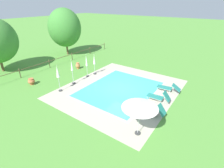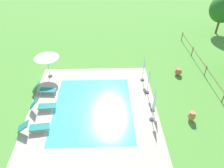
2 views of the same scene
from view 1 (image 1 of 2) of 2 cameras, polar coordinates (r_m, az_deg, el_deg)
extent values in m
plane|color=#518E38|center=(15.51, 2.73, -1.69)|extent=(160.00, 160.00, 0.00)
cube|color=#B2A893|center=(15.51, 2.73, -1.67)|extent=(10.93, 9.53, 0.01)
cube|color=#42CCD6|center=(15.51, 2.73, -1.67)|extent=(7.21, 5.81, 0.01)
cube|color=#C0B59F|center=(17.13, -5.81, 1.11)|extent=(7.69, 0.24, 0.01)
cube|color=#C0B59F|center=(14.34, 12.99, -4.91)|extent=(7.69, 0.24, 0.01)
cube|color=#C0B59F|center=(18.45, 9.01, 2.84)|extent=(0.24, 5.81, 0.01)
cube|color=#C0B59F|center=(12.96, -6.30, -8.03)|extent=(0.24, 5.81, 0.01)
cube|color=#237A70|center=(15.82, 17.54, -1.10)|extent=(0.75, 1.36, 0.07)
cube|color=#237A70|center=(15.62, 21.21, -1.14)|extent=(0.68, 0.81, 0.52)
cube|color=silver|center=(15.85, 17.51, -1.27)|extent=(0.71, 1.33, 0.04)
cylinder|color=silver|center=(15.76, 15.31, -1.61)|extent=(0.04, 0.04, 0.28)
cylinder|color=silver|center=(16.21, 15.76, -0.85)|extent=(0.04, 0.04, 0.28)
cylinder|color=silver|center=(15.61, 19.21, -2.49)|extent=(0.04, 0.04, 0.28)
cylinder|color=silver|center=(16.06, 19.56, -1.70)|extent=(0.04, 0.04, 0.28)
cube|color=#237A70|center=(14.11, 14.53, -4.19)|extent=(0.67, 1.33, 0.07)
cube|color=#237A70|center=(13.77, 18.26, -3.98)|extent=(0.63, 0.61, 0.70)
cube|color=silver|center=(14.14, 14.50, -4.39)|extent=(0.64, 1.30, 0.04)
cylinder|color=silver|center=(14.13, 12.00, -4.68)|extent=(0.04, 0.04, 0.28)
cylinder|color=silver|center=(14.55, 12.73, -3.79)|extent=(0.04, 0.04, 0.28)
cylinder|color=silver|center=(13.87, 16.25, -5.86)|extent=(0.04, 0.04, 0.28)
cylinder|color=silver|center=(14.30, 16.87, -4.91)|extent=(0.04, 0.04, 0.28)
cube|color=#237A70|center=(12.48, 12.61, -8.39)|extent=(0.69, 1.34, 0.07)
cube|color=#237A70|center=(12.02, 16.62, -8.53)|extent=(0.64, 0.61, 0.70)
cube|color=silver|center=(12.51, 12.58, -8.60)|extent=(0.66, 1.31, 0.04)
cylinder|color=silver|center=(12.59, 9.74, -8.72)|extent=(0.04, 0.04, 0.28)
cylinder|color=silver|center=(12.96, 10.89, -7.68)|extent=(0.04, 0.04, 0.28)
cylinder|color=silver|center=(12.21, 14.28, -10.48)|extent=(0.04, 0.04, 0.28)
cylinder|color=silver|center=(12.60, 15.31, -9.34)|extent=(0.04, 0.04, 0.28)
cylinder|color=#383838|center=(10.80, 8.77, -16.28)|extent=(0.36, 0.36, 0.08)
cylinder|color=#B2B5B7|center=(10.09, 9.20, -11.66)|extent=(0.04, 0.04, 2.29)
cone|color=white|center=(9.52, 9.63, -7.02)|extent=(2.10, 2.10, 0.37)
sphere|color=white|center=(9.42, 9.72, -6.03)|extent=(0.06, 0.06, 0.06)
cylinder|color=#383838|center=(18.74, -5.89, 3.52)|extent=(0.32, 0.32, 0.08)
cylinder|color=#B2B5B7|center=(18.53, -5.97, 5.09)|extent=(0.04, 0.04, 1.19)
cone|color=white|center=(18.16, -6.14, 8.38)|extent=(0.25, 0.25, 1.05)
sphere|color=white|center=(17.99, -6.22, 10.03)|extent=(0.05, 0.05, 0.05)
cylinder|color=#383838|center=(15.84, -17.28, -2.16)|extent=(0.32, 0.32, 0.08)
cylinder|color=#B2B5B7|center=(15.55, -17.60, -0.05)|extent=(0.04, 0.04, 1.38)
cone|color=white|center=(15.08, -18.22, 4.04)|extent=(0.28, 0.28, 1.02)
sphere|color=white|center=(14.89, -18.51, 5.92)|extent=(0.05, 0.05, 0.05)
cylinder|color=#383838|center=(18.25, -8.41, 2.71)|extent=(0.32, 0.32, 0.08)
cylinder|color=#B2B5B7|center=(18.02, -8.53, 4.38)|extent=(0.04, 0.04, 1.23)
cone|color=white|center=(17.61, -8.79, 8.02)|extent=(0.22, 0.22, 1.19)
sphere|color=white|center=(17.43, -8.93, 9.93)|extent=(0.05, 0.05, 0.05)
cylinder|color=#383838|center=(16.91, -13.01, 0.28)|extent=(0.32, 0.32, 0.08)
cylinder|color=#B2B5B7|center=(16.63, -13.24, 2.32)|extent=(0.04, 0.04, 1.40)
cone|color=white|center=(16.18, -13.69, 6.26)|extent=(0.20, 0.20, 1.04)
sphere|color=white|center=(16.01, -13.89, 8.08)|extent=(0.05, 0.05, 0.05)
cylinder|color=#C67547|center=(20.61, -11.56, 5.28)|extent=(0.29, 0.29, 0.08)
ellipsoid|color=#C67547|center=(20.48, -11.65, 6.21)|extent=(0.52, 0.52, 0.63)
cylinder|color=#C67547|center=(20.38, -11.73, 7.04)|extent=(0.39, 0.39, 0.06)
cylinder|color=#B7663D|center=(18.10, -25.74, -0.01)|extent=(0.35, 0.35, 0.08)
ellipsoid|color=#B7663D|center=(17.98, -25.93, 0.85)|extent=(0.64, 0.64, 0.52)
cylinder|color=#B7663D|center=(17.88, -26.10, 1.61)|extent=(0.48, 0.48, 0.06)
cylinder|color=brown|center=(20.01, -29.04, 3.22)|extent=(0.08, 0.08, 1.05)
cylinder|color=brown|center=(21.66, -20.68, 6.51)|extent=(0.08, 0.08, 1.05)
cylinder|color=brown|center=(23.76, -13.56, 9.17)|extent=(0.08, 0.08, 1.05)
cylinder|color=brown|center=(26.20, -7.60, 11.27)|extent=(0.08, 0.08, 1.05)
cylinder|color=brown|center=(28.89, -2.64, 12.90)|extent=(0.08, 0.08, 1.05)
cube|color=brown|center=(21.56, -20.81, 7.32)|extent=(21.87, 0.05, 0.05)
cylinder|color=brown|center=(22.99, -33.66, 5.68)|extent=(0.26, 0.26, 1.70)
cylinder|color=brown|center=(26.62, -15.12, 11.77)|extent=(0.25, 0.25, 1.88)
ellipsoid|color=#3D7F33|center=(26.07, -15.92, 18.03)|extent=(4.65, 4.65, 5.36)
camera|label=2|loc=(25.31, 18.91, 34.25)|focal=34.73mm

